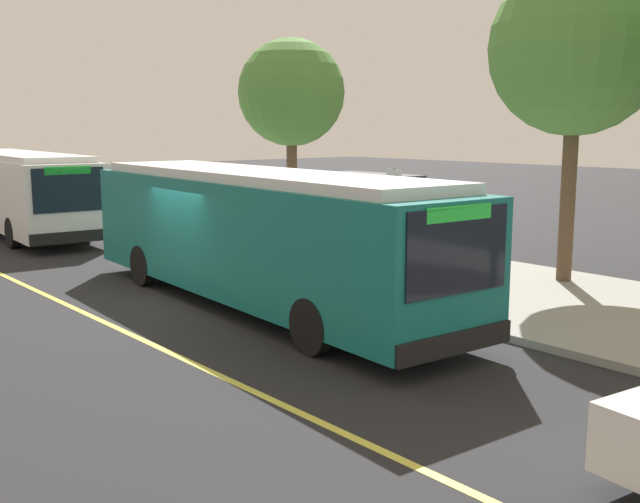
% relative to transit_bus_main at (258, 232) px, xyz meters
% --- Properties ---
extents(ground_plane, '(120.00, 120.00, 0.00)m').
position_rel_transit_bus_main_xyz_m(ground_plane, '(-1.39, -1.01, -1.62)').
color(ground_plane, '#232326').
extents(sidewalk_curb, '(44.00, 6.40, 0.15)m').
position_rel_transit_bus_main_xyz_m(sidewalk_curb, '(-1.39, 4.99, -1.54)').
color(sidewalk_curb, gray).
rests_on(sidewalk_curb, ground_plane).
extents(lane_stripe_center, '(36.00, 0.14, 0.01)m').
position_rel_transit_bus_main_xyz_m(lane_stripe_center, '(-1.39, -3.21, -1.61)').
color(lane_stripe_center, '#E0D64C').
rests_on(lane_stripe_center, ground_plane).
extents(transit_bus_main, '(11.83, 3.28, 2.95)m').
position_rel_transit_bus_main_xyz_m(transit_bus_main, '(0.00, 0.00, 0.00)').
color(transit_bus_main, '#146B66').
rests_on(transit_bus_main, ground_plane).
extents(transit_bus_second, '(12.19, 3.42, 2.95)m').
position_rel_transit_bus_main_xyz_m(transit_bus_second, '(-15.15, -0.06, 0.00)').
color(transit_bus_second, white).
rests_on(transit_bus_second, ground_plane).
extents(bus_shelter, '(2.90, 1.60, 2.48)m').
position_rel_transit_bus_main_xyz_m(bus_shelter, '(-1.62, 4.70, 0.30)').
color(bus_shelter, '#333338').
rests_on(bus_shelter, sidewalk_curb).
extents(waiting_bench, '(1.60, 0.48, 0.95)m').
position_rel_transit_bus_main_xyz_m(waiting_bench, '(-1.72, 4.66, -0.98)').
color(waiting_bench, brown).
rests_on(waiting_bench, sidewalk_curb).
extents(route_sign_post, '(0.44, 0.08, 2.80)m').
position_rel_transit_bus_main_xyz_m(route_sign_post, '(1.33, 2.80, 0.34)').
color(route_sign_post, '#333338').
rests_on(route_sign_post, sidewalk_curb).
extents(pedestrian_commuter, '(0.24, 0.40, 1.69)m').
position_rel_transit_bus_main_xyz_m(pedestrian_commuter, '(-0.99, 3.70, -0.50)').
color(pedestrian_commuter, '#282D47').
rests_on(pedestrian_commuter, sidewalk_curb).
extents(street_tree_near_shelter, '(3.58, 3.58, 6.66)m').
position_rel_transit_bus_main_xyz_m(street_tree_near_shelter, '(-7.10, 6.46, 3.37)').
color(street_tree_near_shelter, brown).
rests_on(street_tree_near_shelter, sidewalk_curb).
extents(street_tree_downstreet, '(4.07, 4.07, 7.57)m').
position_rel_transit_bus_main_xyz_m(street_tree_downstreet, '(3.16, 6.90, 4.04)').
color(street_tree_downstreet, brown).
rests_on(street_tree_downstreet, sidewalk_curb).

